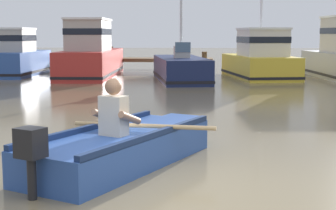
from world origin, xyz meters
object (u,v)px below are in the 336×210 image
object	(u,v)px
rowboat_with_person	(124,146)
moored_boat_red	(91,55)
moored_boat_blue	(17,57)
moored_boat_navy	(180,69)
moored_boat_yellow	(260,59)

from	to	relation	value
rowboat_with_person	moored_boat_red	bearing A→B (deg)	104.49
rowboat_with_person	moored_boat_blue	distance (m)	16.19
rowboat_with_person	moored_boat_navy	distance (m)	12.71
moored_boat_blue	moored_boat_red	xyz separation A→B (m)	(3.31, -0.50, 0.12)
rowboat_with_person	moored_boat_red	distance (m)	14.59
moored_boat_blue	moored_boat_yellow	bearing A→B (deg)	-2.72
rowboat_with_person	moored_boat_yellow	bearing A→B (deg)	77.08
moored_boat_red	moored_boat_navy	distance (m)	4.04
moored_boat_blue	moored_boat_navy	distance (m)	7.32
moored_boat_blue	moored_boat_red	distance (m)	3.35
rowboat_with_person	moored_boat_yellow	distance (m)	14.50
moored_boat_red	moored_boat_yellow	bearing A→B (deg)	0.09
moored_boat_navy	moored_boat_yellow	world-z (taller)	moored_boat_yellow
moored_boat_blue	moored_boat_navy	xyz separation A→B (m)	(7.07, -1.90, -0.33)
moored_boat_blue	moored_boat_red	size ratio (longest dim) A/B	0.73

